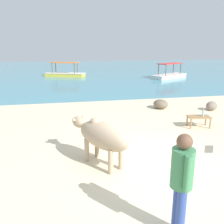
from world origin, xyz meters
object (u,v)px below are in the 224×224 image
person_standing (181,179)px  boat_yellow (65,73)px  low_bench_table (199,118)px  cow (102,135)px  boat_white (169,75)px  bottle (203,113)px

person_standing → boat_yellow: bearing=104.5°
person_standing → low_bench_table: bearing=67.1°
cow → boat_white: (8.39, 14.73, -0.49)m
boat_yellow → bottle: bearing=129.7°
bottle → person_standing: person_standing is taller
bottle → boat_white: size_ratio=0.08×
bottle → boat_white: bearing=70.5°
bottle → low_bench_table: bearing=174.3°
person_standing → cow: bearing=117.8°
cow → bottle: cow is taller
bottle → boat_white: boat_white is taller
cow → person_standing: person_standing is taller
low_bench_table → boat_white: bearing=78.0°
person_standing → boat_yellow: size_ratio=0.42×
boat_white → bottle: bearing=-139.4°
person_standing → boat_white: 18.82m
boat_yellow → boat_white: size_ratio=1.02×
low_bench_table → person_standing: person_standing is taller
low_bench_table → boat_yellow: (-4.35, 15.68, -0.08)m
cow → person_standing: bearing=165.4°
low_bench_table → boat_white: (4.64, 12.69, -0.08)m
boat_white → low_bench_table: bearing=-139.9°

